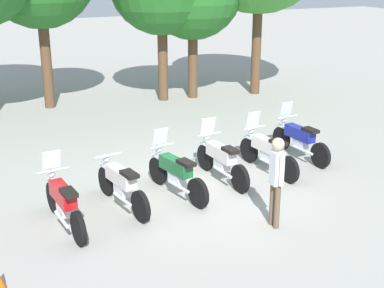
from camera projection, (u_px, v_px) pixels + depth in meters
ground_plane at (201, 188)px, 11.98m from camera, size 80.00×80.00×0.00m
motorcycle_0 at (63, 202)px, 10.08m from camera, size 0.62×2.19×1.37m
motorcycle_1 at (121, 184)px, 10.91m from camera, size 0.64×2.18×0.99m
motorcycle_2 at (176, 172)px, 11.50m from camera, size 0.69×2.17×1.37m
motorcycle_3 at (221, 159)px, 12.28m from camera, size 0.62×2.19×1.37m
motorcycle_4 at (267, 151)px, 12.78m from camera, size 0.62×2.19×1.37m
motorcycle_5 at (299, 139)px, 13.68m from camera, size 0.62×2.19×1.37m
person_0 at (276, 175)px, 9.90m from camera, size 0.24×0.40×1.80m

